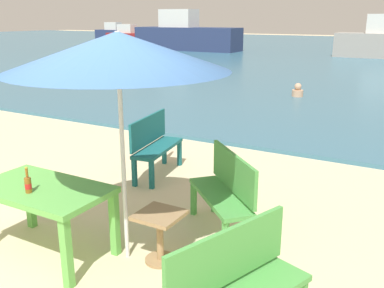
{
  "coord_description": "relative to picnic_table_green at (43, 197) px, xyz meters",
  "views": [
    {
      "loc": [
        2.73,
        -2.37,
        2.42
      ],
      "look_at": [
        -0.31,
        3.0,
        0.6
      ],
      "focal_mm": 40.38,
      "sensor_mm": 36.0,
      "label": 1
    }
  ],
  "objects": [
    {
      "name": "swimmer_person",
      "position": [
        -0.29,
        10.17,
        -0.41
      ],
      "size": [
        0.34,
        0.34,
        0.41
      ],
      "color": "tan",
      "rests_on": "sea_water"
    },
    {
      "name": "bench_green_right",
      "position": [
        1.43,
        1.36,
        -0.11
      ],
      "size": [
        1.12,
        1.09,
        0.95
      ],
      "color": "#4C9E47",
      "rests_on": "ground_plane"
    },
    {
      "name": "patio_umbrella",
      "position": [
        0.78,
        0.36,
        1.47
      ],
      "size": [
        2.1,
        2.1,
        2.3
      ],
      "color": "silver",
      "rests_on": "ground_plane"
    },
    {
      "name": "boat_sailboat",
      "position": [
        -27.09,
        34.48,
        0.07
      ],
      "size": [
        4.9,
        1.34,
        1.78
      ],
      "color": "navy",
      "rests_on": "sea_water"
    },
    {
      "name": "boat_cargo_ship",
      "position": [
        -20.75,
        28.69,
        0.05
      ],
      "size": [
        4.71,
        1.28,
        1.71
      ],
      "color": "maroon",
      "rests_on": "sea_water"
    },
    {
      "name": "bench_teal_center",
      "position": [
        -0.36,
        2.54,
        -0.11
      ],
      "size": [
        0.55,
        1.24,
        0.95
      ],
      "color": "#196066",
      "rests_on": "ground_plane"
    },
    {
      "name": "boat_tanker",
      "position": [
        -12.94,
        25.07,
        0.46
      ],
      "size": [
        7.87,
        2.15,
        2.86
      ],
      "color": "navy",
      "rests_on": "sea_water"
    },
    {
      "name": "picnic_table_green",
      "position": [
        0.0,
        0.0,
        0.0
      ],
      "size": [
        1.4,
        0.8,
        0.76
      ],
      "color": "#60B24C",
      "rests_on": "ground_plane"
    },
    {
      "name": "bench_green_left",
      "position": [
        2.28,
        -0.25,
        -0.11
      ],
      "size": [
        0.74,
        1.25,
        0.95
      ],
      "color": "#4C9E47",
      "rests_on": "ground_plane"
    },
    {
      "name": "beer_bottle_amber",
      "position": [
        0.01,
        -0.17,
        0.2
      ],
      "size": [
        0.07,
        0.07,
        0.26
      ],
      "color": "brown",
      "rests_on": "picnic_table_green"
    },
    {
      "name": "side_table_wood",
      "position": [
        1.13,
        0.45,
        -0.3
      ],
      "size": [
        0.44,
        0.44,
        0.54
      ],
      "color": "#9E7A51",
      "rests_on": "ground_plane"
    }
  ]
}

